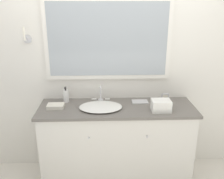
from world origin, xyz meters
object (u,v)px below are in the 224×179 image
(soap_bottle, at_px, (66,96))
(picture_frame, at_px, (165,99))
(sink_basin, at_px, (101,106))
(appliance_box, at_px, (161,106))

(soap_bottle, height_order, picture_frame, soap_bottle)
(sink_basin, bearing_deg, soap_bottle, 154.25)
(soap_bottle, bearing_deg, sink_basin, -25.75)
(sink_basin, relative_size, appliance_box, 2.35)
(sink_basin, distance_m, appliance_box, 0.63)
(soap_bottle, distance_m, picture_frame, 1.10)
(soap_bottle, bearing_deg, appliance_box, -15.74)
(soap_bottle, height_order, appliance_box, soap_bottle)
(sink_basin, height_order, picture_frame, sink_basin)
(appliance_box, xyz_separation_m, picture_frame, (0.08, 0.18, 0.00))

